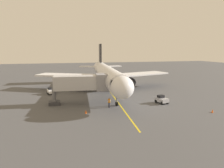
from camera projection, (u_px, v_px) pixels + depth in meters
name	position (u px, v px, depth m)	size (l,w,h in m)	color
ground_plane	(113.00, 90.00, 51.26)	(220.00, 220.00, 0.00)	#4C4C4F
apron_lead_in_line	(113.00, 96.00, 44.60)	(0.24, 40.00, 0.01)	yellow
airplane	(107.00, 74.00, 49.95)	(34.61, 40.35, 11.50)	white
jet_bridge	(85.00, 83.00, 38.18)	(11.51, 3.98, 5.40)	#B7B7BC
ground_crew_marshaller	(109.00, 102.00, 35.89)	(0.47, 0.39, 1.71)	#23232D
tug_near_nose	(162.00, 100.00, 38.70)	(1.99, 2.57, 1.50)	#9E9EA3
tug_portside	(51.00, 91.00, 46.69)	(2.00, 2.57, 1.50)	white
safety_cone_nose_left	(212.00, 111.00, 33.03)	(0.32, 0.32, 0.55)	#F2590F
safety_cone_nose_right	(86.00, 112.00, 32.62)	(0.32, 0.32, 0.55)	#F2590F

